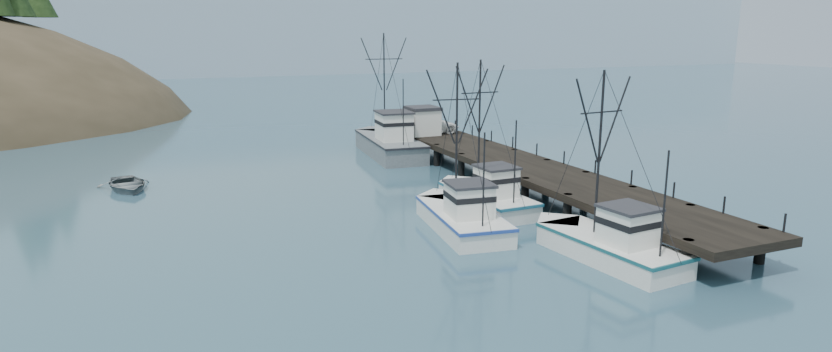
{
  "coord_description": "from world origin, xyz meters",
  "views": [
    {
      "loc": [
        -13.19,
        -27.06,
        12.21
      ],
      "look_at": [
        3.64,
        12.56,
        2.5
      ],
      "focal_mm": 28.0,
      "sensor_mm": 36.0,
      "label": 1
    }
  ],
  "objects_px": {
    "pier": "(519,166)",
    "motorboat": "(127,189)",
    "trawler_near": "(606,244)",
    "pickup_truck": "(430,125)",
    "trawler_mid": "(461,216)",
    "pier_shed": "(423,120)",
    "work_vessel": "(389,143)",
    "trawler_far": "(485,197)"
  },
  "relations": [
    {
      "from": "trawler_far",
      "to": "trawler_near",
      "type": "bearing_deg",
      "value": -84.63
    },
    {
      "from": "trawler_near",
      "to": "motorboat",
      "type": "relative_size",
      "value": 1.89
    },
    {
      "from": "trawler_near",
      "to": "pier_shed",
      "type": "bearing_deg",
      "value": 84.63
    },
    {
      "from": "work_vessel",
      "to": "pickup_truck",
      "type": "relative_size",
      "value": 2.42
    },
    {
      "from": "trawler_near",
      "to": "work_vessel",
      "type": "bearing_deg",
      "value": 90.45
    },
    {
      "from": "pier",
      "to": "trawler_far",
      "type": "relative_size",
      "value": 4.15
    },
    {
      "from": "pier",
      "to": "motorboat",
      "type": "bearing_deg",
      "value": 158.7
    },
    {
      "from": "trawler_near",
      "to": "pickup_truck",
      "type": "bearing_deg",
      "value": 83.03
    },
    {
      "from": "trawler_mid",
      "to": "work_vessel",
      "type": "xyz_separation_m",
      "value": [
        4.55,
        24.88,
        0.41
      ]
    },
    {
      "from": "trawler_near",
      "to": "pickup_truck",
      "type": "height_order",
      "value": "trawler_near"
    },
    {
      "from": "trawler_near",
      "to": "work_vessel",
      "type": "relative_size",
      "value": 0.72
    },
    {
      "from": "pier",
      "to": "trawler_far",
      "type": "xyz_separation_m",
      "value": [
        -5.6,
        -4.54,
        -0.87
      ]
    },
    {
      "from": "trawler_mid",
      "to": "pier_shed",
      "type": "height_order",
      "value": "trawler_mid"
    },
    {
      "from": "work_vessel",
      "to": "pier_shed",
      "type": "distance_m",
      "value": 4.05
    },
    {
      "from": "trawler_mid",
      "to": "pier_shed",
      "type": "xyz_separation_m",
      "value": [
        7.81,
        23.9,
        2.6
      ]
    },
    {
      "from": "work_vessel",
      "to": "pickup_truck",
      "type": "bearing_deg",
      "value": -8.11
    },
    {
      "from": "pier",
      "to": "trawler_near",
      "type": "relative_size",
      "value": 4.18
    },
    {
      "from": "pier_shed",
      "to": "motorboat",
      "type": "bearing_deg",
      "value": -170.53
    },
    {
      "from": "trawler_far",
      "to": "motorboat",
      "type": "bearing_deg",
      "value": 145.78
    },
    {
      "from": "trawler_near",
      "to": "trawler_far",
      "type": "relative_size",
      "value": 0.99
    },
    {
      "from": "pier",
      "to": "pickup_truck",
      "type": "relative_size",
      "value": 7.31
    },
    {
      "from": "work_vessel",
      "to": "pier",
      "type": "bearing_deg",
      "value": -74.13
    },
    {
      "from": "trawler_mid",
      "to": "trawler_near",
      "type": "bearing_deg",
      "value": -59.18
    },
    {
      "from": "pier",
      "to": "work_vessel",
      "type": "bearing_deg",
      "value": 105.87
    },
    {
      "from": "pier_shed",
      "to": "pickup_truck",
      "type": "height_order",
      "value": "pier_shed"
    },
    {
      "from": "trawler_near",
      "to": "trawler_far",
      "type": "distance_m",
      "value": 11.69
    },
    {
      "from": "trawler_far",
      "to": "motorboat",
      "type": "height_order",
      "value": "trawler_far"
    },
    {
      "from": "trawler_mid",
      "to": "work_vessel",
      "type": "height_order",
      "value": "work_vessel"
    },
    {
      "from": "trawler_mid",
      "to": "motorboat",
      "type": "xyz_separation_m",
      "value": [
        -19.46,
        19.35,
        -0.82
      ]
    },
    {
      "from": "pier",
      "to": "trawler_near",
      "type": "bearing_deg",
      "value": -105.56
    },
    {
      "from": "pier",
      "to": "work_vessel",
      "type": "xyz_separation_m",
      "value": [
        -4.76,
        16.75,
        -0.46
      ]
    },
    {
      "from": "trawler_far",
      "to": "pier_shed",
      "type": "relative_size",
      "value": 3.31
    },
    {
      "from": "pier",
      "to": "trawler_mid",
      "type": "distance_m",
      "value": 12.39
    },
    {
      "from": "trawler_near",
      "to": "motorboat",
      "type": "height_order",
      "value": "trawler_near"
    },
    {
      "from": "trawler_mid",
      "to": "pickup_truck",
      "type": "xyz_separation_m",
      "value": [
        8.76,
        24.28,
        2.02
      ]
    },
    {
      "from": "pickup_truck",
      "to": "motorboat",
      "type": "bearing_deg",
      "value": 104.22
    },
    {
      "from": "pier",
      "to": "motorboat",
      "type": "height_order",
      "value": "pier"
    },
    {
      "from": "pier",
      "to": "pier_shed",
      "type": "relative_size",
      "value": 13.75
    },
    {
      "from": "trawler_near",
      "to": "pier",
      "type": "bearing_deg",
      "value": 74.44
    },
    {
      "from": "pier_shed",
      "to": "motorboat",
      "type": "xyz_separation_m",
      "value": [
        -27.27,
        -4.55,
        -3.42
      ]
    },
    {
      "from": "work_vessel",
      "to": "trawler_far",
      "type": "bearing_deg",
      "value": -92.25
    },
    {
      "from": "trawler_far",
      "to": "pickup_truck",
      "type": "relative_size",
      "value": 1.76
    }
  ]
}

